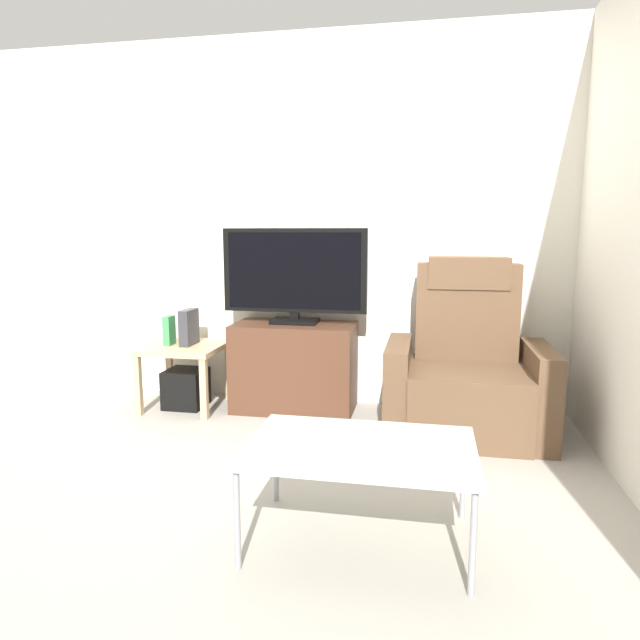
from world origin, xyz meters
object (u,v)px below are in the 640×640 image
subwoofer_box (186,388)px  coffee_table (360,451)px  television (294,274)px  cell_phone (346,440)px  recliner_armchair (466,372)px  side_table (185,355)px  tv_stand (294,367)px  game_console (189,327)px  book_upright (169,330)px

subwoofer_box → coffee_table: coffee_table is taller
television → cell_phone: size_ratio=6.67×
recliner_armchair → coffee_table: 1.50m
subwoofer_box → cell_phone: (1.37, -1.49, 0.28)m
side_table → subwoofer_box: bearing=153.4°
tv_stand → recliner_armchair: recliner_armchair is taller
television → coffee_table: 1.85m
tv_stand → game_console: (-0.74, -0.08, 0.27)m
coffee_table → tv_stand: bearing=112.2°
tv_stand → subwoofer_box: tv_stand is taller
television → subwoofer_box: television is taller
subwoofer_box → game_console: 0.44m
recliner_armchair → coffee_table: size_ratio=1.20×
book_upright → coffee_table: book_upright is taller
cell_phone → game_console: bearing=121.9°
game_console → coffee_table: size_ratio=0.28×
cell_phone → tv_stand: bearing=100.9°
tv_stand → book_upright: size_ratio=4.08×
television → book_upright: 0.97m
tv_stand → book_upright: 0.92m
television → book_upright: television is taller
game_console → coffee_table: game_console is taller
subwoofer_box → book_upright: size_ratio=1.32×
game_console → cell_phone: (1.34, -1.50, -0.17)m
book_upright → game_console: bearing=12.5°
television → coffee_table: size_ratio=1.11×
recliner_armchair → television: bearing=170.1°
side_table → game_console: 0.20m
book_upright → cell_phone: 2.09m
coffee_table → book_upright: bearing=135.6°
television → book_upright: bearing=-171.8°
game_console → coffee_table: (1.40, -1.53, -0.20)m
side_table → book_upright: 0.20m
subwoofer_box → game_console: (0.04, 0.01, 0.44)m
tv_stand → game_console: size_ratio=3.34×
recliner_armchair → game_console: (-1.89, 0.12, 0.20)m
subwoofer_box → game_console: size_ratio=1.08×
subwoofer_box → television: bearing=7.8°
subwoofer_box → game_console: game_console is taller
television → coffee_table: television is taller
game_console → television: bearing=7.4°
tv_stand → book_upright: (-0.88, -0.11, 0.25)m
television → side_table: 0.97m
side_table → subwoofer_box: (-0.00, 0.00, -0.25)m
recliner_armchair → book_upright: bearing=178.2°
television → game_console: size_ratio=3.99×
game_console → cell_phone: 2.02m
side_table → book_upright: (-0.10, -0.02, 0.17)m
subwoofer_box → cell_phone: bearing=-47.5°
tv_stand → cell_phone: tv_stand is taller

